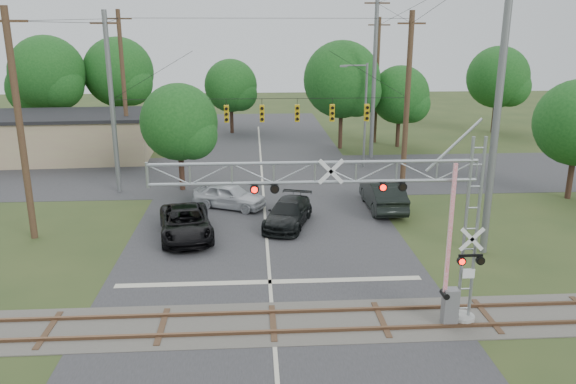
{
  "coord_description": "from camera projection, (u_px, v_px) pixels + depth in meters",
  "views": [
    {
      "loc": [
        -0.61,
        -16.3,
        10.33
      ],
      "look_at": [
        0.9,
        7.5,
        3.41
      ],
      "focal_mm": 35.0,
      "sensor_mm": 36.0,
      "label": 1
    }
  ],
  "objects": [
    {
      "name": "pickup_black",
      "position": [
        186.0,
        223.0,
        28.84
      ],
      "size": [
        3.44,
        5.87,
        1.53
      ],
      "primitive_type": "imported",
      "rotation": [
        0.0,
        0.0,
        0.17
      ],
      "color": "black",
      "rests_on": "ground"
    },
    {
      "name": "suv_dark",
      "position": [
        383.0,
        194.0,
        33.37
      ],
      "size": [
        1.88,
        5.38,
        1.77
      ],
      "primitive_type": "imported",
      "rotation": [
        0.0,
        0.0,
        3.14
      ],
      "color": "black",
      "rests_on": "ground"
    },
    {
      "name": "ground",
      "position": [
        275.0,
        354.0,
        18.54
      ],
      "size": [
        160.0,
        160.0,
        0.0
      ],
      "primitive_type": "plane",
      "color": "#2D3D1C",
      "rests_on": "ground"
    },
    {
      "name": "traffic_signal_span",
      "position": [
        276.0,
        105.0,
        36.2
      ],
      "size": [
        19.34,
        0.36,
        11.5
      ],
      "color": "slate",
      "rests_on": "ground"
    },
    {
      "name": "commercial_building",
      "position": [
        54.0,
        136.0,
        46.22
      ],
      "size": [
        16.34,
        9.01,
        3.71
      ],
      "rotation": [
        0.0,
        0.0,
        0.05
      ],
      "color": "tan",
      "rests_on": "ground"
    },
    {
      "name": "railroad_track",
      "position": [
        273.0,
        323.0,
        20.45
      ],
      "size": [
        90.0,
        3.2,
        0.17
      ],
      "color": "#4A4640",
      "rests_on": "ground"
    },
    {
      "name": "streetlight",
      "position": [
        363.0,
        110.0,
        42.47
      ],
      "size": [
        2.12,
        0.22,
        7.94
      ],
      "color": "slate",
      "rests_on": "ground"
    },
    {
      "name": "utility_poles",
      "position": [
        291.0,
        90.0,
        38.29
      ],
      "size": [
        24.86,
        27.74,
        14.08
      ],
      "color": "#44291F",
      "rests_on": "ground"
    },
    {
      "name": "road_cross",
      "position": [
        262.0,
        174.0,
        41.54
      ],
      "size": [
        90.0,
        12.0,
        0.02
      ],
      "primitive_type": "cube",
      "color": "#2E2D30",
      "rests_on": "ground"
    },
    {
      "name": "treeline",
      "position": [
        242.0,
        83.0,
        50.92
      ],
      "size": [
        51.69,
        30.8,
        9.88
      ],
      "color": "#372219",
      "rests_on": "ground"
    },
    {
      "name": "car_dark",
      "position": [
        288.0,
        213.0,
        30.54
      ],
      "size": [
        3.33,
        5.25,
        1.42
      ],
      "primitive_type": "imported",
      "rotation": [
        0.0,
        0.0,
        -0.3
      ],
      "color": "black",
      "rests_on": "ground"
    },
    {
      "name": "road_main",
      "position": [
        267.0,
        243.0,
        28.12
      ],
      "size": [
        14.0,
        90.0,
        0.02
      ],
      "primitive_type": "cube",
      "color": "#2E2D30",
      "rests_on": "ground"
    },
    {
      "name": "crossing_gantry",
      "position": [
        378.0,
        212.0,
        19.12
      ],
      "size": [
        11.53,
        0.88,
        6.91
      ],
      "color": "gray",
      "rests_on": "ground"
    },
    {
      "name": "sedan_silver",
      "position": [
        230.0,
        196.0,
        33.59
      ],
      "size": [
        4.74,
        3.49,
        1.5
      ],
      "primitive_type": "imported",
      "rotation": [
        0.0,
        0.0,
        1.13
      ],
      "color": "#B6B9BF",
      "rests_on": "ground"
    }
  ]
}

